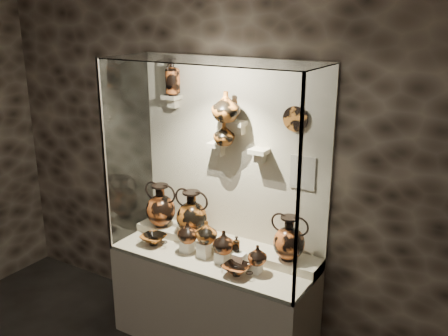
{
  "coord_description": "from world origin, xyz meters",
  "views": [
    {
      "loc": [
        1.98,
        -0.9,
        2.74
      ],
      "look_at": [
        0.06,
        2.26,
        1.57
      ],
      "focal_mm": 40.0,
      "sensor_mm": 36.0,
      "label": 1
    }
  ],
  "objects_px": {
    "amphora_mid": "(192,213)",
    "jug_c": "(224,242)",
    "kylix_left": "(154,239)",
    "jug_a": "(188,232)",
    "jug_b": "(207,232)",
    "lekythos_small": "(237,243)",
    "ovoid_vase_a": "(224,134)",
    "lekythos_tall": "(173,75)",
    "amphora_right": "(289,238)",
    "kylix_right": "(237,269)",
    "ovoid_vase_b": "(226,106)",
    "jug_e": "(258,255)",
    "amphora_left": "(161,205)"
  },
  "relations": [
    {
      "from": "ovoid_vase_b",
      "to": "kylix_left",
      "type": "bearing_deg",
      "value": -135.74
    },
    {
      "from": "jug_b",
      "to": "jug_c",
      "type": "relative_size",
      "value": 1.0
    },
    {
      "from": "lekythos_small",
      "to": "lekythos_tall",
      "type": "distance_m",
      "value": 1.46
    },
    {
      "from": "kylix_left",
      "to": "jug_a",
      "type": "bearing_deg",
      "value": 4.2
    },
    {
      "from": "kylix_right",
      "to": "ovoid_vase_b",
      "type": "height_order",
      "value": "ovoid_vase_b"
    },
    {
      "from": "amphora_mid",
      "to": "lekythos_tall",
      "type": "bearing_deg",
      "value": 168.48
    },
    {
      "from": "lekythos_small",
      "to": "ovoid_vase_b",
      "type": "distance_m",
      "value": 1.06
    },
    {
      "from": "jug_e",
      "to": "ovoid_vase_b",
      "type": "relative_size",
      "value": 0.66
    },
    {
      "from": "jug_a",
      "to": "kylix_left",
      "type": "bearing_deg",
      "value": -154.89
    },
    {
      "from": "jug_a",
      "to": "ovoid_vase_a",
      "type": "bearing_deg",
      "value": 74.63
    },
    {
      "from": "amphora_mid",
      "to": "jug_c",
      "type": "relative_size",
      "value": 2.14
    },
    {
      "from": "jug_b",
      "to": "jug_e",
      "type": "distance_m",
      "value": 0.48
    },
    {
      "from": "kylix_left",
      "to": "kylix_right",
      "type": "bearing_deg",
      "value": -6.09
    },
    {
      "from": "jug_b",
      "to": "lekythos_tall",
      "type": "distance_m",
      "value": 1.31
    },
    {
      "from": "lekythos_small",
      "to": "kylix_right",
      "type": "relative_size",
      "value": 0.55
    },
    {
      "from": "lekythos_tall",
      "to": "ovoid_vase_a",
      "type": "bearing_deg",
      "value": 10.87
    },
    {
      "from": "amphora_right",
      "to": "jug_a",
      "type": "relative_size",
      "value": 2.05
    },
    {
      "from": "jug_e",
      "to": "jug_c",
      "type": "bearing_deg",
      "value": 165.42
    },
    {
      "from": "kylix_left",
      "to": "kylix_right",
      "type": "xyz_separation_m",
      "value": [
        0.86,
        -0.07,
        -0.0
      ]
    },
    {
      "from": "amphora_right",
      "to": "kylix_left",
      "type": "height_order",
      "value": "amphora_right"
    },
    {
      "from": "amphora_left",
      "to": "amphora_right",
      "type": "distance_m",
      "value": 1.23
    },
    {
      "from": "jug_b",
      "to": "jug_c",
      "type": "distance_m",
      "value": 0.17
    },
    {
      "from": "amphora_right",
      "to": "jug_a",
      "type": "bearing_deg",
      "value": 171.72
    },
    {
      "from": "jug_e",
      "to": "kylix_left",
      "type": "xyz_separation_m",
      "value": [
        -0.98,
        -0.03,
        -0.1
      ]
    },
    {
      "from": "jug_e",
      "to": "ovoid_vase_a",
      "type": "xyz_separation_m",
      "value": [
        -0.46,
        0.27,
        0.82
      ]
    },
    {
      "from": "kylix_left",
      "to": "ovoid_vase_b",
      "type": "xyz_separation_m",
      "value": [
        0.56,
        0.27,
        1.15
      ]
    },
    {
      "from": "jug_e",
      "to": "ovoid_vase_b",
      "type": "distance_m",
      "value": 1.16
    },
    {
      "from": "kylix_left",
      "to": "ovoid_vase_b",
      "type": "distance_m",
      "value": 1.31
    },
    {
      "from": "amphora_mid",
      "to": "kylix_left",
      "type": "height_order",
      "value": "amphora_mid"
    },
    {
      "from": "lekythos_small",
      "to": "kylix_left",
      "type": "xyz_separation_m",
      "value": [
        -0.78,
        -0.06,
        -0.14
      ]
    },
    {
      "from": "jug_c",
      "to": "lekythos_tall",
      "type": "distance_m",
      "value": 1.42
    },
    {
      "from": "amphora_mid",
      "to": "jug_a",
      "type": "xyz_separation_m",
      "value": [
        0.09,
        -0.19,
        -0.08
      ]
    },
    {
      "from": "jug_c",
      "to": "lekythos_small",
      "type": "bearing_deg",
      "value": 32.77
    },
    {
      "from": "ovoid_vase_a",
      "to": "ovoid_vase_b",
      "type": "bearing_deg",
      "value": -24.6
    },
    {
      "from": "lekythos_small",
      "to": "ovoid_vase_a",
      "type": "bearing_deg",
      "value": 154.64
    },
    {
      "from": "kylix_right",
      "to": "jug_e",
      "type": "bearing_deg",
      "value": 30.81
    },
    {
      "from": "ovoid_vase_a",
      "to": "lekythos_tall",
      "type": "bearing_deg",
      "value": -167.81
    },
    {
      "from": "amphora_mid",
      "to": "ovoid_vase_a",
      "type": "bearing_deg",
      "value": 24.81
    },
    {
      "from": "amphora_right",
      "to": "lekythos_tall",
      "type": "relative_size",
      "value": 1.07
    },
    {
      "from": "kylix_left",
      "to": "lekythos_tall",
      "type": "height_order",
      "value": "lekythos_tall"
    },
    {
      "from": "ovoid_vase_a",
      "to": "jug_a",
      "type": "bearing_deg",
      "value": -110.77
    },
    {
      "from": "ovoid_vase_a",
      "to": "jug_c",
      "type": "bearing_deg",
      "value": -44.67
    },
    {
      "from": "lekythos_small",
      "to": "kylix_left",
      "type": "relative_size",
      "value": 0.53
    },
    {
      "from": "jug_e",
      "to": "lekythos_tall",
      "type": "height_order",
      "value": "lekythos_tall"
    },
    {
      "from": "jug_c",
      "to": "ovoid_vase_a",
      "type": "relative_size",
      "value": 1.03
    },
    {
      "from": "jug_c",
      "to": "kylix_left",
      "type": "height_order",
      "value": "jug_c"
    },
    {
      "from": "amphora_left",
      "to": "ovoid_vase_b",
      "type": "relative_size",
      "value": 1.68
    },
    {
      "from": "jug_c",
      "to": "jug_a",
      "type": "bearing_deg",
      "value": -154.18
    },
    {
      "from": "jug_e",
      "to": "ovoid_vase_b",
      "type": "height_order",
      "value": "ovoid_vase_b"
    },
    {
      "from": "jug_e",
      "to": "lekythos_small",
      "type": "distance_m",
      "value": 0.2
    }
  ]
}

